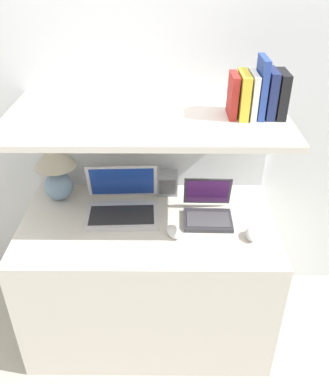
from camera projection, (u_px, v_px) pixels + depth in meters
name	position (u px, v px, depth m)	size (l,w,h in m)	color
ground_plane	(148.00, 376.00, 2.08)	(12.00, 12.00, 0.00)	#B2AD9E
wall_back	(149.00, 99.00, 2.08)	(6.00, 0.05, 2.40)	silver
desk	(149.00, 276.00, 2.18)	(1.24, 0.69, 0.72)	silver
back_riser	(151.00, 200.00, 2.35)	(1.24, 0.04, 1.21)	silver
shelf	(146.00, 118.00, 1.78)	(1.24, 0.62, 0.03)	silver
table_lamp	(56.00, 166.00, 2.06)	(0.21, 0.21, 0.33)	#7593B2
laptop_large	(122.00, 205.00, 2.03)	(0.37, 0.31, 0.22)	silver
laptop_small	(208.00, 210.00, 1.99)	(0.24, 0.24, 0.19)	#333338
computer_mouse	(174.00, 232.00, 1.88)	(0.10, 0.12, 0.04)	white
second_mouse	(251.00, 234.00, 1.87)	(0.06, 0.09, 0.04)	white
router_box	(167.00, 183.00, 2.17)	(0.11, 0.08, 0.12)	gray
book_black	(281.00, 94.00, 1.71)	(0.04, 0.15, 0.19)	black
book_navy	(270.00, 93.00, 1.71)	(0.04, 0.14, 0.20)	navy
book_blue	(261.00, 87.00, 1.70)	(0.03, 0.15, 0.25)	#284293
book_white	(252.00, 95.00, 1.72)	(0.02, 0.17, 0.19)	silver
book_yellow	(243.00, 95.00, 1.72)	(0.04, 0.17, 0.19)	gold
book_red	(233.00, 95.00, 1.72)	(0.03, 0.14, 0.18)	#A82823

